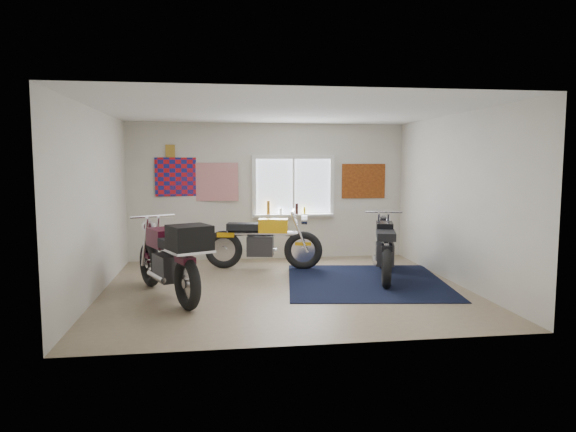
{
  "coord_description": "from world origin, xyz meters",
  "views": [
    {
      "loc": [
        -1.03,
        -7.69,
        1.93
      ],
      "look_at": [
        0.1,
        0.4,
        1.08
      ],
      "focal_mm": 32.0,
      "sensor_mm": 36.0,
      "label": 1
    }
  ],
  "objects": [
    {
      "name": "black_chrome_bike",
      "position": [
        1.75,
        0.48,
        0.47
      ],
      "size": [
        0.82,
        2.07,
        1.08
      ],
      "rotation": [
        0.0,
        0.0,
        1.29
      ],
      "color": "black",
      "rests_on": "navy_rug"
    },
    {
      "name": "triumph_poster",
      "position": [
        1.95,
        2.48,
        1.55
      ],
      "size": [
        0.9,
        0.03,
        0.7
      ],
      "primitive_type": "cube",
      "color": "#A54C14",
      "rests_on": "room_shell"
    },
    {
      "name": "flag_display",
      "position": [
        -1.9,
        2.48,
        2.15
      ],
      "size": [
        1.6,
        0.1,
        1.17
      ],
      "color": "red",
      "rests_on": "room_shell"
    },
    {
      "name": "ground",
      "position": [
        0.0,
        0.0,
        0.0
      ],
      "size": [
        5.5,
        5.5,
        0.0
      ],
      "primitive_type": "plane",
      "color": "#9E896B",
      "rests_on": "ground"
    },
    {
      "name": "room_shell",
      "position": [
        0.0,
        0.0,
        1.64
      ],
      "size": [
        5.5,
        5.5,
        5.5
      ],
      "color": "white",
      "rests_on": "ground"
    },
    {
      "name": "oil_bottles",
      "position": [
        0.27,
        2.4,
        1.01
      ],
      "size": [
        0.79,
        0.07,
        0.28
      ],
      "color": "#8B5814",
      "rests_on": "window_assembly"
    },
    {
      "name": "navy_rug",
      "position": [
        1.36,
        0.22,
        0.01
      ],
      "size": [
        2.83,
        2.91,
        0.01
      ],
      "primitive_type": "cube",
      "rotation": [
        0.0,
        0.0,
        -0.14
      ],
      "color": "black",
      "rests_on": "ground"
    },
    {
      "name": "yellow_triumph",
      "position": [
        -0.21,
        1.5,
        0.48
      ],
      "size": [
        2.14,
        0.7,
        1.09
      ],
      "rotation": [
        0.0,
        0.0,
        -0.2
      ],
      "color": "black",
      "rests_on": "ground"
    },
    {
      "name": "window_assembly",
      "position": [
        0.5,
        2.47,
        1.37
      ],
      "size": [
        1.66,
        0.17,
        1.26
      ],
      "color": "white",
      "rests_on": "room_shell"
    },
    {
      "name": "maroon_tourer",
      "position": [
        -1.67,
        -0.44,
        0.6
      ],
      "size": [
        1.25,
        2.16,
        1.15
      ],
      "rotation": [
        0.0,
        0.0,
        2.01
      ],
      "color": "black",
      "rests_on": "ground"
    }
  ]
}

